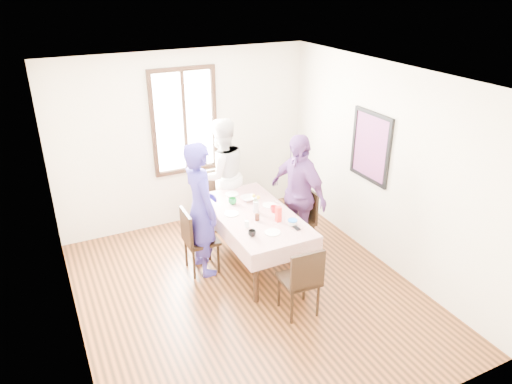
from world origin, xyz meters
TOP-DOWN VIEW (x-y plane):
  - ground at (0.00, 0.00)m, footprint 4.50×4.50m
  - back_wall at (0.00, 2.25)m, footprint 4.00×0.00m
  - right_wall at (2.00, 0.00)m, footprint 0.00×4.50m
  - window_frame at (0.00, 2.23)m, footprint 1.02×0.06m
  - window_pane at (0.00, 2.24)m, footprint 0.90×0.02m
  - art_poster at (1.98, 0.30)m, footprint 0.04×0.76m
  - dining_table at (0.38, 0.60)m, footprint 0.85×1.71m
  - tablecloth at (0.38, 0.60)m, footprint 0.97×1.83m
  - chair_left at (-0.33, 0.76)m, footprint 0.43×0.43m
  - chair_right at (1.09, 0.66)m, footprint 0.43×0.43m
  - chair_far at (0.38, 1.78)m, footprint 0.42×0.42m
  - chair_near at (0.38, -0.58)m, footprint 0.44×0.44m
  - person_left at (-0.31, 0.76)m, footprint 0.47×0.69m
  - person_far at (0.38, 1.76)m, footprint 0.93×0.76m
  - person_right at (1.07, 0.66)m, footprint 0.65×1.10m
  - mug_black at (0.09, 0.08)m, footprint 0.11×0.11m
  - mug_flag at (0.63, 0.52)m, footprint 0.13×0.13m
  - mug_green at (0.23, 0.99)m, footprint 0.13×0.13m
  - serving_bowl at (0.48, 1.01)m, footprint 0.22×0.22m
  - juice_carton at (0.56, 0.27)m, footprint 0.06×0.06m
  - butter_tub at (0.68, 0.12)m, footprint 0.10×0.10m
  - jam_jar at (0.33, 0.41)m, footprint 0.06×0.06m
  - drinking_glass at (0.13, 0.32)m, footprint 0.06×0.06m
  - smartphone at (0.68, 0.01)m, footprint 0.06×0.13m
  - flower_vase at (0.42, 0.64)m, footprint 0.08×0.08m
  - plate_left at (0.10, 0.72)m, footprint 0.20×0.20m
  - plate_right at (0.67, 0.72)m, footprint 0.20×0.20m
  - plate_far at (0.35, 1.29)m, footprint 0.20×0.20m
  - plate_near at (0.35, 0.04)m, footprint 0.20×0.20m
  - butter_lid at (0.68, 0.12)m, footprint 0.12×0.12m
  - flower_bunch at (0.42, 0.64)m, footprint 0.09×0.09m

SIDE VIEW (x-z plane):
  - ground at x=0.00m, z-range 0.00..0.00m
  - dining_table at x=0.38m, z-range 0.00..0.75m
  - chair_left at x=-0.33m, z-range 0.00..0.91m
  - chair_right at x=1.09m, z-range 0.00..0.91m
  - chair_far at x=0.38m, z-range 0.00..0.91m
  - chair_near at x=0.38m, z-range 0.00..0.91m
  - tablecloth at x=0.38m, z-range 0.75..0.76m
  - smartphone at x=0.68m, z-range 0.76..0.77m
  - plate_left at x=0.10m, z-range 0.76..0.77m
  - plate_right at x=0.67m, z-range 0.76..0.77m
  - plate_far at x=0.35m, z-range 0.76..0.77m
  - plate_near at x=0.35m, z-range 0.76..0.77m
  - butter_tub at x=0.68m, z-range 0.76..0.81m
  - serving_bowl at x=0.48m, z-range 0.76..0.81m
  - mug_black at x=0.09m, z-range 0.76..0.84m
  - drinking_glass at x=0.13m, z-range 0.76..0.85m
  - jam_jar at x=0.33m, z-range 0.76..0.85m
  - mug_flag at x=0.63m, z-range 0.76..0.85m
  - mug_green at x=0.23m, z-range 0.76..0.85m
  - butter_lid at x=0.68m, z-range 0.81..0.83m
  - flower_vase at x=0.42m, z-range 0.76..0.91m
  - juice_carton at x=0.56m, z-range 0.76..0.97m
  - person_right at x=1.07m, z-range 0.00..1.75m
  - person_far at x=0.38m, z-range 0.00..1.77m
  - person_left at x=-0.31m, z-range 0.00..1.82m
  - flower_bunch at x=0.42m, z-range 0.91..1.01m
  - back_wall at x=0.00m, z-range -0.65..3.35m
  - right_wall at x=2.00m, z-range -0.90..3.60m
  - art_poster at x=1.98m, z-range 1.07..2.03m
  - window_frame at x=0.00m, z-range 0.84..2.46m
  - window_pane at x=0.00m, z-range 0.90..2.40m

